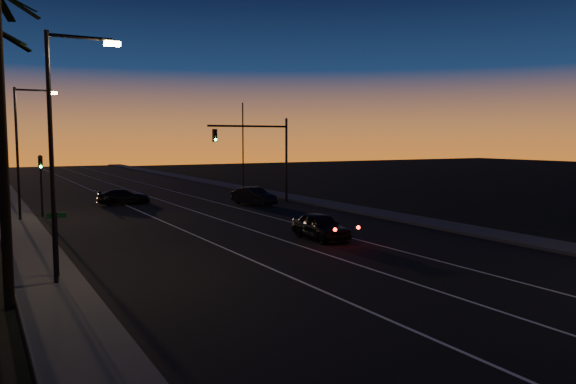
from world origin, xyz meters
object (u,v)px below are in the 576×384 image
right_car (254,196)px  cross_car (124,197)px  signal_mast (261,145)px  lead_car (321,226)px

right_car → cross_car: size_ratio=1.05×
signal_mast → lead_car: 17.67m
signal_mast → lead_car: signal_mast is taller
signal_mast → cross_car: size_ratio=1.66×
signal_mast → right_car: (-1.08, -0.81, -4.07)m
lead_car → right_car: size_ratio=1.02×
lead_car → right_car: right_car is taller
signal_mast → cross_car: signal_mast is taller
signal_mast → cross_car: (-10.13, 4.63, -4.16)m
signal_mast → right_car: bearing=-143.2°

